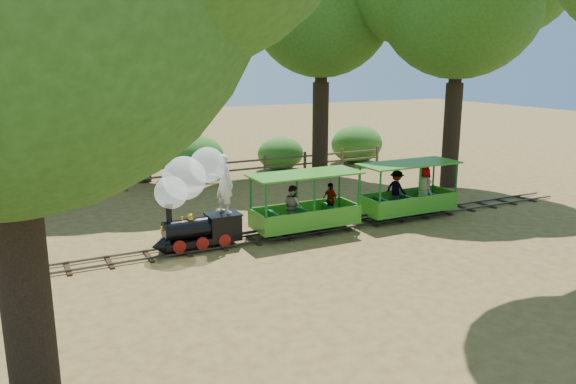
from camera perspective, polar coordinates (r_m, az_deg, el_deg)
name	(u,v)px	position (r m, az deg, el deg)	size (l,w,h in m)	color
ground	(284,236)	(16.58, -0.36, -4.51)	(90.00, 90.00, 0.00)	olive
track	(284,234)	(16.56, -0.36, -4.29)	(22.00, 1.00, 0.10)	#3F3D3A
locomotive	(194,192)	(15.26, -9.54, 0.00)	(2.47, 1.16, 2.84)	black
carriage_front	(306,209)	(16.66, 1.81, -1.74)	(3.34, 1.36, 1.73)	#378A1E
carriage_rear	(408,193)	(18.76, 12.13, -0.14)	(3.34, 1.36, 1.73)	#378A1E
fence	(199,170)	(23.66, -9.00, 2.18)	(18.10, 0.10, 1.00)	brown
shrub_west	(2,173)	(23.82, -27.09, 1.69)	(2.54, 1.96, 1.76)	#2D6B1E
shrub_mid_w	(192,156)	(24.84, -9.72, 3.59)	(2.79, 2.15, 1.93)	#2D6B1E
shrub_mid_e	(281,153)	(26.42, -0.75, 3.94)	(2.24, 1.72, 1.55)	#2D6B1E
shrub_east	(357,144)	(28.50, 7.01, 4.87)	(2.74, 2.10, 1.89)	#2D6B1E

